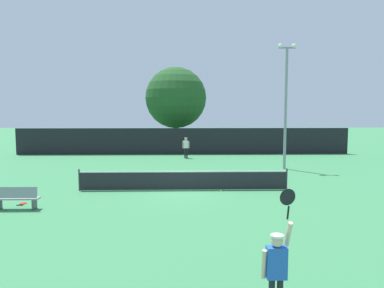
{
  "coord_description": "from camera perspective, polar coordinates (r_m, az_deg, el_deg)",
  "views": [
    {
      "loc": [
        -0.01,
        -17.98,
        4.04
      ],
      "look_at": [
        0.53,
        4.63,
        1.86
      ],
      "focal_mm": 34.38,
      "sensor_mm": 36.0,
      "label": 1
    }
  ],
  "objects": [
    {
      "name": "ground_plane",
      "position": [
        18.43,
        -1.31,
        -7.16
      ],
      "size": [
        120.0,
        120.0,
        0.0
      ],
      "primitive_type": "plane",
      "color": "#387F4C"
    },
    {
      "name": "tennis_net",
      "position": [
        18.32,
        -1.31,
        -5.59
      ],
      "size": [
        10.38,
        0.08,
        1.07
      ],
      "color": "#232328",
      "rests_on": "ground"
    },
    {
      "name": "perimeter_fence",
      "position": [
        32.6,
        -1.33,
        0.44
      ],
      "size": [
        29.45,
        0.12,
        2.33
      ],
      "primitive_type": "cube",
      "color": "black",
      "rests_on": "ground"
    },
    {
      "name": "player_serving",
      "position": [
        7.5,
        13.03,
        -17.61
      ],
      "size": [
        0.68,
        0.4,
        2.53
      ],
      "color": "blue",
      "rests_on": "ground"
    },
    {
      "name": "player_receiving",
      "position": [
        30.0,
        -0.95,
        -0.27
      ],
      "size": [
        0.57,
        0.25,
        1.67
      ],
      "rotation": [
        0.0,
        0.0,
        3.14
      ],
      "color": "white",
      "rests_on": "ground"
    },
    {
      "name": "tennis_ball",
      "position": [
        18.18,
        4.53,
        -7.24
      ],
      "size": [
        0.07,
        0.07,
        0.07
      ],
      "primitive_type": "sphere",
      "color": "#CCE033",
      "rests_on": "ground"
    },
    {
      "name": "spare_racket",
      "position": [
        17.41,
        -24.79,
        -8.36
      ],
      "size": [
        0.28,
        0.52,
        0.04
      ],
      "color": "black",
      "rests_on": "ground"
    },
    {
      "name": "courtside_bench",
      "position": [
        16.42,
        -25.65,
        -7.56
      ],
      "size": [
        1.8,
        0.44,
        0.95
      ],
      "color": "gray",
      "rests_on": "ground"
    },
    {
      "name": "light_pole",
      "position": [
        25.23,
        14.36,
        6.83
      ],
      "size": [
        1.18,
        0.28,
        8.27
      ],
      "color": "gray",
      "rests_on": "ground"
    },
    {
      "name": "large_tree",
      "position": [
        37.22,
        -2.52,
        7.16
      ],
      "size": [
        6.12,
        6.12,
        8.19
      ],
      "color": "brown",
      "rests_on": "ground"
    },
    {
      "name": "parked_car_near",
      "position": [
        40.94,
        -4.86,
        0.92
      ],
      "size": [
        2.49,
        4.43,
        1.69
      ],
      "rotation": [
        0.0,
        0.0,
        -0.14
      ],
      "color": "#B7B7BC",
      "rests_on": "ground"
    }
  ]
}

